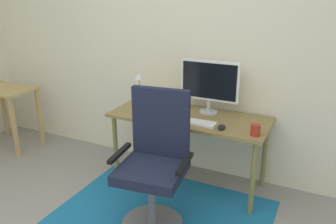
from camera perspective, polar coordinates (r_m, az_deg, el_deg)
name	(u,v)px	position (r m, az deg, el deg)	size (l,w,h in m)	color
wall_back	(185,45)	(3.51, 2.86, 11.00)	(6.00, 0.10, 2.60)	beige
area_rug	(158,220)	(3.03, -1.64, -17.38)	(1.75, 1.43, 0.01)	#196494
desk	(189,123)	(3.26, 3.50, -1.78)	(1.48, 0.61, 0.71)	olive
monitor	(210,82)	(3.25, 6.88, 4.87)	(0.56, 0.18, 0.50)	#B2B2B7
keyboard	(192,122)	(3.07, 3.99, -1.59)	(0.43, 0.13, 0.02)	white
computer_mouse	(222,127)	(2.95, 8.85, -2.48)	(0.06, 0.10, 0.03)	black
coffee_cup	(255,130)	(2.87, 14.25, -2.88)	(0.08, 0.08, 0.09)	maroon
cell_phone	(161,112)	(3.30, -1.17, -0.04)	(0.07, 0.14, 0.01)	black
desk_lamp	(139,88)	(3.21, -4.75, 3.98)	(0.11, 0.11, 0.40)	black
office_chair	(155,170)	(2.74, -2.22, -9.51)	(0.61, 0.54, 1.11)	slate
side_table	(6,100)	(4.50, -25.21, 1.84)	(0.70, 0.46, 0.74)	tan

